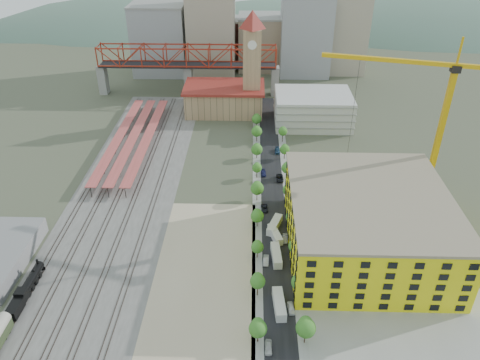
{
  "coord_description": "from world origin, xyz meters",
  "views": [
    {
      "loc": [
        8.45,
        -129.35,
        89.98
      ],
      "look_at": [
        4.76,
        1.71,
        10.0
      ],
      "focal_mm": 35.0,
      "sensor_mm": 36.0,
      "label": 1
    }
  ],
  "objects_px": {
    "site_trailer_c": "(275,235)",
    "car_0": "(268,347)",
    "locomotive": "(27,288)",
    "site_trailer_b": "(276,255)",
    "clock_tower": "(252,54)",
    "tower_crane": "(433,107)",
    "site_trailer_a": "(279,304)",
    "site_trailer_d": "(275,225)",
    "construction_building": "(367,223)"
  },
  "relations": [
    {
      "from": "site_trailer_a",
      "to": "site_trailer_c",
      "type": "height_order",
      "value": "site_trailer_a"
    },
    {
      "from": "site_trailer_a",
      "to": "site_trailer_b",
      "type": "bearing_deg",
      "value": 85.43
    },
    {
      "from": "site_trailer_c",
      "to": "clock_tower",
      "type": "bearing_deg",
      "value": 78.64
    },
    {
      "from": "site_trailer_c",
      "to": "site_trailer_b",
      "type": "bearing_deg",
      "value": -106.14
    },
    {
      "from": "car_0",
      "to": "locomotive",
      "type": "bearing_deg",
      "value": 166.99
    },
    {
      "from": "tower_crane",
      "to": "site_trailer_a",
      "type": "bearing_deg",
      "value": -133.69
    },
    {
      "from": "tower_crane",
      "to": "site_trailer_d",
      "type": "bearing_deg",
      "value": -160.88
    },
    {
      "from": "site_trailer_b",
      "to": "site_trailer_c",
      "type": "height_order",
      "value": "site_trailer_b"
    },
    {
      "from": "tower_crane",
      "to": "site_trailer_d",
      "type": "distance_m",
      "value": 60.65
    },
    {
      "from": "car_0",
      "to": "clock_tower",
      "type": "bearing_deg",
      "value": 93.51
    },
    {
      "from": "site_trailer_a",
      "to": "car_0",
      "type": "bearing_deg",
      "value": -107.72
    },
    {
      "from": "tower_crane",
      "to": "site_trailer_a",
      "type": "height_order",
      "value": "tower_crane"
    },
    {
      "from": "site_trailer_c",
      "to": "site_trailer_d",
      "type": "relative_size",
      "value": 0.92
    },
    {
      "from": "tower_crane",
      "to": "site_trailer_b",
      "type": "height_order",
      "value": "tower_crane"
    },
    {
      "from": "site_trailer_a",
      "to": "site_trailer_b",
      "type": "height_order",
      "value": "site_trailer_a"
    },
    {
      "from": "construction_building",
      "to": "site_trailer_c",
      "type": "distance_m",
      "value": 27.62
    },
    {
      "from": "locomotive",
      "to": "site_trailer_b",
      "type": "bearing_deg",
      "value": 13.26
    },
    {
      "from": "clock_tower",
      "to": "site_trailer_c",
      "type": "xyz_separation_m",
      "value": [
        8.0,
        -95.64,
        -27.51
      ]
    },
    {
      "from": "site_trailer_d",
      "to": "site_trailer_a",
      "type": "bearing_deg",
      "value": -70.33
    },
    {
      "from": "tower_crane",
      "to": "clock_tower",
      "type": "bearing_deg",
      "value": 126.93
    },
    {
      "from": "locomotive",
      "to": "site_trailer_b",
      "type": "relative_size",
      "value": 2.17
    },
    {
      "from": "site_trailer_c",
      "to": "site_trailer_d",
      "type": "distance_m",
      "value": 4.76
    },
    {
      "from": "clock_tower",
      "to": "tower_crane",
      "type": "xyz_separation_m",
      "value": [
        55.84,
        -74.29,
        5.97
      ]
    },
    {
      "from": "tower_crane",
      "to": "site_trailer_a",
      "type": "distance_m",
      "value": 76.84
    },
    {
      "from": "clock_tower",
      "to": "locomotive",
      "type": "xyz_separation_m",
      "value": [
        -58.0,
        -120.99,
        -26.79
      ]
    },
    {
      "from": "locomotive",
      "to": "car_0",
      "type": "distance_m",
      "value": 65.06
    },
    {
      "from": "locomotive",
      "to": "site_trailer_c",
      "type": "distance_m",
      "value": 70.7
    },
    {
      "from": "locomotive",
      "to": "car_0",
      "type": "xyz_separation_m",
      "value": [
        63.0,
        -16.22,
        -1.18
      ]
    },
    {
      "from": "locomotive",
      "to": "car_0",
      "type": "bearing_deg",
      "value": -14.44
    },
    {
      "from": "site_trailer_b",
      "to": "site_trailer_c",
      "type": "xyz_separation_m",
      "value": [
        0.0,
        9.79,
        -0.1
      ]
    },
    {
      "from": "locomotive",
      "to": "site_trailer_c",
      "type": "bearing_deg",
      "value": 21.01
    },
    {
      "from": "site_trailer_d",
      "to": "tower_crane",
      "type": "bearing_deg",
      "value": 38.8
    },
    {
      "from": "tower_crane",
      "to": "car_0",
      "type": "relative_size",
      "value": 13.13
    },
    {
      "from": "site_trailer_a",
      "to": "car_0",
      "type": "xyz_separation_m",
      "value": [
        -3.0,
        -12.84,
        -0.63
      ]
    },
    {
      "from": "site_trailer_d",
      "to": "car_0",
      "type": "distance_m",
      "value": 46.43
    },
    {
      "from": "clock_tower",
      "to": "site_trailer_a",
      "type": "bearing_deg",
      "value": -86.32
    },
    {
      "from": "site_trailer_c",
      "to": "car_0",
      "type": "height_order",
      "value": "site_trailer_c"
    },
    {
      "from": "tower_crane",
      "to": "site_trailer_a",
      "type": "relative_size",
      "value": 5.65
    },
    {
      "from": "construction_building",
      "to": "tower_crane",
      "type": "relative_size",
      "value": 0.9
    },
    {
      "from": "site_trailer_a",
      "to": "site_trailer_d",
      "type": "distance_m",
      "value": 33.49
    },
    {
      "from": "locomotive",
      "to": "site_trailer_c",
      "type": "xyz_separation_m",
      "value": [
        66.0,
        25.35,
        -0.72
      ]
    },
    {
      "from": "site_trailer_a",
      "to": "tower_crane",
      "type": "bearing_deg",
      "value": 41.74
    },
    {
      "from": "car_0",
      "to": "construction_building",
      "type": "bearing_deg",
      "value": 53.49
    },
    {
      "from": "construction_building",
      "to": "car_0",
      "type": "xyz_separation_m",
      "value": [
        -29.0,
        -37.21,
        -8.68
      ]
    },
    {
      "from": "locomotive",
      "to": "tower_crane",
      "type": "relative_size",
      "value": 0.36
    },
    {
      "from": "construction_building",
      "to": "car_0",
      "type": "relative_size",
      "value": 11.82
    },
    {
      "from": "site_trailer_a",
      "to": "site_trailer_c",
      "type": "bearing_deg",
      "value": 85.43
    },
    {
      "from": "site_trailer_b",
      "to": "site_trailer_d",
      "type": "relative_size",
      "value": 1.0
    },
    {
      "from": "car_0",
      "to": "site_trailer_a",
      "type": "bearing_deg",
      "value": 78.27
    },
    {
      "from": "construction_building",
      "to": "locomotive",
      "type": "height_order",
      "value": "construction_building"
    }
  ]
}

